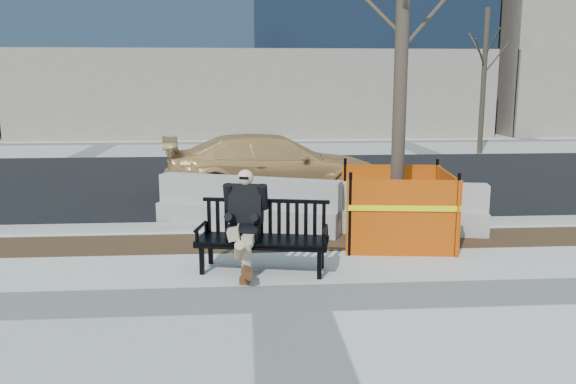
{
  "coord_description": "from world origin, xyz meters",
  "views": [
    {
      "loc": [
        -0.54,
        -7.05,
        2.67
      ],
      "look_at": [
        0.11,
        1.69,
        1.02
      ],
      "focal_mm": 37.47,
      "sensor_mm": 36.0,
      "label": 1
    }
  ],
  "objects_px": {
    "jersey_barrier_left": "(249,229)",
    "jersey_barrier_right": "(395,232)",
    "bench": "(263,271)",
    "seated_man": "(245,269)",
    "tree_fence": "(395,242)",
    "sedan": "(274,197)"
  },
  "relations": [
    {
      "from": "seated_man",
      "to": "jersey_barrier_right",
      "type": "height_order",
      "value": "seated_man"
    },
    {
      "from": "tree_fence",
      "to": "jersey_barrier_left",
      "type": "bearing_deg",
      "value": 156.83
    },
    {
      "from": "jersey_barrier_left",
      "to": "tree_fence",
      "type": "bearing_deg",
      "value": -1.83
    },
    {
      "from": "bench",
      "to": "sedan",
      "type": "height_order",
      "value": "sedan"
    },
    {
      "from": "seated_man",
      "to": "bench",
      "type": "bearing_deg",
      "value": -10.69
    },
    {
      "from": "bench",
      "to": "sedan",
      "type": "xyz_separation_m",
      "value": [
        0.43,
        5.45,
        0.0
      ]
    },
    {
      "from": "bench",
      "to": "jersey_barrier_right",
      "type": "height_order",
      "value": "bench"
    },
    {
      "from": "seated_man",
      "to": "sedan",
      "type": "relative_size",
      "value": 0.29
    },
    {
      "from": "jersey_barrier_left",
      "to": "jersey_barrier_right",
      "type": "relative_size",
      "value": 1.07
    },
    {
      "from": "bench",
      "to": "seated_man",
      "type": "bearing_deg",
      "value": 169.31
    },
    {
      "from": "jersey_barrier_left",
      "to": "seated_man",
      "type": "bearing_deg",
      "value": -70.44
    },
    {
      "from": "jersey_barrier_right",
      "to": "seated_man",
      "type": "bearing_deg",
      "value": -132.21
    },
    {
      "from": "jersey_barrier_left",
      "to": "bench",
      "type": "bearing_deg",
      "value": -64.46
    },
    {
      "from": "sedan",
      "to": "jersey_barrier_left",
      "type": "xyz_separation_m",
      "value": [
        -0.61,
        -3.03,
        0.0
      ]
    },
    {
      "from": "bench",
      "to": "sedan",
      "type": "distance_m",
      "value": 5.46
    },
    {
      "from": "seated_man",
      "to": "sedan",
      "type": "distance_m",
      "value": 5.39
    },
    {
      "from": "seated_man",
      "to": "jersey_barrier_right",
      "type": "bearing_deg",
      "value": 47.41
    },
    {
      "from": "bench",
      "to": "jersey_barrier_left",
      "type": "xyz_separation_m",
      "value": [
        -0.18,
        2.42,
        0.0
      ]
    },
    {
      "from": "seated_man",
      "to": "jersey_barrier_right",
      "type": "relative_size",
      "value": 0.46
    },
    {
      "from": "seated_man",
      "to": "tree_fence",
      "type": "relative_size",
      "value": 0.22
    },
    {
      "from": "bench",
      "to": "jersey_barrier_left",
      "type": "relative_size",
      "value": 0.56
    },
    {
      "from": "bench",
      "to": "jersey_barrier_left",
      "type": "height_order",
      "value": "bench"
    }
  ]
}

